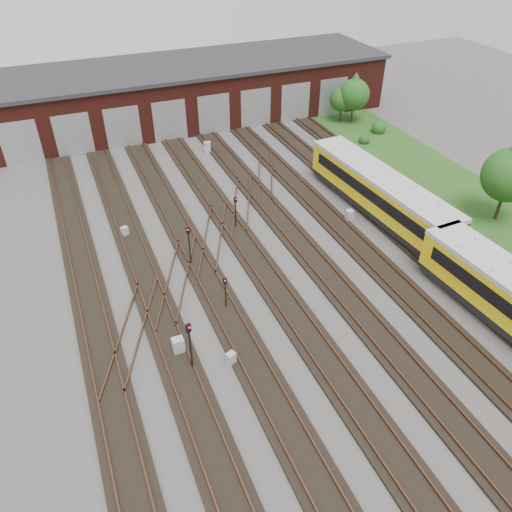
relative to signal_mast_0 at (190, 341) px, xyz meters
name	(u,v)px	position (x,y,z in m)	size (l,w,h in m)	color
ground	(350,345)	(9.34, -1.92, -2.25)	(120.00, 120.00, 0.00)	#43413E
track_network	(343,338)	(9.17, -1.33, -2.14)	(30.40, 70.00, 0.33)	black
maintenance_shed	(172,93)	(9.33, 38.06, 0.95)	(51.00, 12.50, 6.35)	#4D1913
grass_verge	(478,205)	(28.34, 8.08, -2.23)	(8.00, 55.00, 0.05)	#254617
signal_mast_0	(190,341)	(0.00, 0.00, 0.00)	(0.32, 0.30, 3.52)	black
signal_mast_1	(189,241)	(2.77, 9.55, -0.15)	(0.29, 0.27, 3.28)	black
signal_mast_2	(225,289)	(3.53, 4.11, -0.61)	(0.24, 0.23, 2.53)	black
signal_mast_3	(236,209)	(7.56, 12.84, -0.41)	(0.24, 0.23, 2.89)	black
relay_cabinet_0	(178,346)	(-0.39, 1.51, -1.69)	(0.68, 0.56, 1.13)	#ACAEB1
relay_cabinet_1	(125,232)	(-0.96, 15.17, -1.82)	(0.51, 0.43, 0.85)	#ACAEB1
relay_cabinet_2	(231,359)	(2.16, -0.51, -1.82)	(0.52, 0.43, 0.86)	#ACAEB1
relay_cabinet_3	(207,147)	(10.00, 27.63, -1.68)	(0.69, 0.57, 1.15)	#ACAEB1
relay_cabinet_4	(349,216)	(16.60, 10.27, -1.74)	(0.61, 0.51, 1.02)	#ACAEB1
tree_0	(355,91)	(28.35, 29.09, 1.48)	(3.50, 3.50, 5.80)	#372518
tree_1	(342,96)	(27.25, 29.90, 0.71)	(2.79, 2.79, 4.62)	#372518
tree_2	(512,169)	(28.08, 5.80, 2.35)	(4.33, 4.33, 7.17)	#372518
bush_1	(365,138)	(26.42, 23.28, -1.66)	(1.19, 1.19, 1.19)	#184914
bush_2	(379,126)	(29.51, 25.15, -1.45)	(1.61, 1.61, 1.61)	#184914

